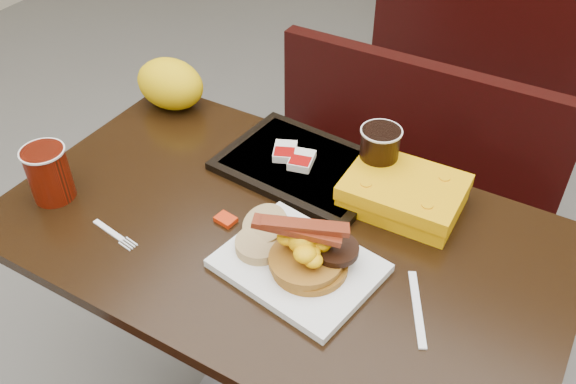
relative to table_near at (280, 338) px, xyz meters
The scene contains 21 objects.
table_near is the anchor object (origin of this frame).
bench_near_n 0.70m from the table_near, 90.00° to the left, with size 1.00×0.46×0.72m, color black, non-canonical shape.
bench_far_s 1.90m from the table_near, 90.00° to the left, with size 1.00×0.46×0.72m, color black, non-canonical shape.
platter 0.40m from the table_near, 38.86° to the right, with size 0.30×0.23×0.02m, color white.
pancake_stack 0.43m from the table_near, 32.94° to the right, with size 0.15×0.15×0.03m, color #976719.
sausage_patty 0.46m from the table_near, 14.16° to the right, with size 0.09×0.09×0.01m, color black.
scrambled_eggs 0.47m from the table_near, 36.46° to the right, with size 0.10×0.09×0.05m, color #FFC305.
bacon_strips 0.50m from the table_near, 40.88° to the right, with size 0.17×0.08×0.01m, color #431004, non-canonical shape.
muffin_bottom 0.41m from the table_near, 86.25° to the right, with size 0.10×0.10×0.02m, color tan.
muffin_top 0.42m from the table_near, 100.33° to the right, with size 0.10×0.10×0.02m, color tan.
coffee_cup_near 0.68m from the table_near, 162.15° to the right, with size 0.09×0.09×0.13m, color maroon.
fork 0.52m from the table_near, 149.29° to the right, with size 0.13×0.02×0.00m, color white, non-canonical shape.
knife 0.51m from the table_near, ahead, with size 0.18×0.01×0.00m, color white.
condiment_syrup 0.40m from the table_near, 163.30° to the right, with size 0.04×0.03×0.01m, color red.
condiment_ketchup 0.40m from the table_near, 122.71° to the left, with size 0.04×0.03×0.01m, color #8C0504.
tray 0.44m from the table_near, 104.55° to the left, with size 0.38×0.27×0.02m, color black.
hashbrown_sleeve_left 0.47m from the table_near, 117.14° to the left, with size 0.05×0.07×0.02m, color silver.
hashbrown_sleeve_right 0.46m from the table_near, 106.07° to the left, with size 0.05×0.07×0.02m, color silver.
coffee_cup_far 0.54m from the table_near, 67.53° to the left, with size 0.09×0.09×0.12m, color black.
clamshell 0.50m from the table_near, 46.88° to the left, with size 0.25×0.19×0.07m, color #E79E03.
paper_bag 0.73m from the table_near, 151.00° to the left, with size 0.19×0.14×0.13m, color yellow.
Camera 1 is at (0.50, -0.81, 1.66)m, focal length 38.55 mm.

